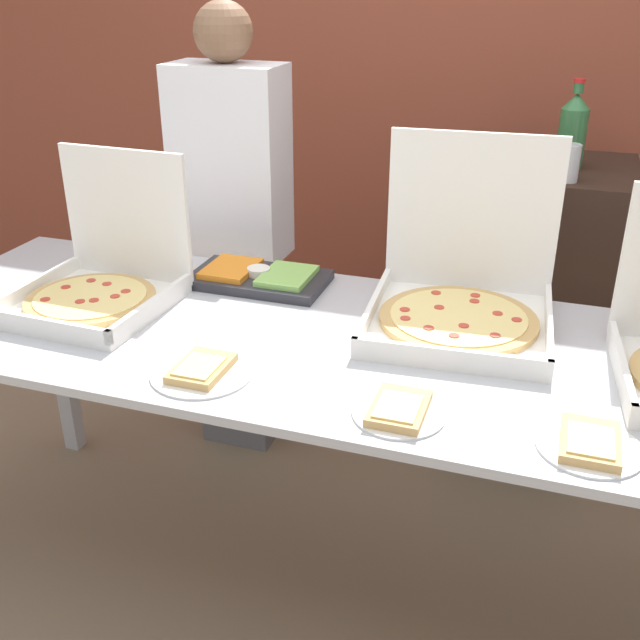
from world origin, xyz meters
The scene contains 14 objects.
ground_plane centered at (0.00, 0.00, 0.00)m, with size 16.00×16.00×0.00m, color #847056.
brick_wall_behind centered at (0.00, 1.70, 1.40)m, with size 10.00×0.06×2.80m.
buffet_table centered at (0.00, 0.00, 0.79)m, with size 2.49×0.89×0.89m.
pizza_box_far_right centered at (0.34, 0.23, 0.97)m, with size 0.53×0.54×0.49m.
pizza_box_far_left centered at (-0.69, 0.01, 0.96)m, with size 0.44×0.45×0.42m.
paper_plate_front_left centered at (0.29, -0.31, 0.90)m, with size 0.21×0.21×0.03m.
paper_plate_front_right centered at (0.69, -0.31, 0.90)m, with size 0.22×0.22×0.03m.
paper_plate_front_center centered at (-0.21, -0.29, 0.90)m, with size 0.25×0.25×0.03m.
veggie_tray centered at (-0.30, 0.29, 0.91)m, with size 0.42×0.24×0.05m.
sideboard_podium centered at (0.49, 1.07, 0.57)m, with size 0.65×0.58×1.14m.
soda_bottle centered at (0.57, 1.06, 1.28)m, with size 0.10×0.10×0.30m.
soda_can_silver centered at (0.57, 0.86, 1.21)m, with size 0.07×0.07×0.12m.
soda_can_colored centered at (0.40, 0.90, 1.21)m, with size 0.07×0.07×0.12m.
person_guest_cap centered at (-0.58, 0.70, 0.89)m, with size 0.40×0.22×1.69m.
Camera 1 is at (0.57, -1.71, 1.80)m, focal length 42.00 mm.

